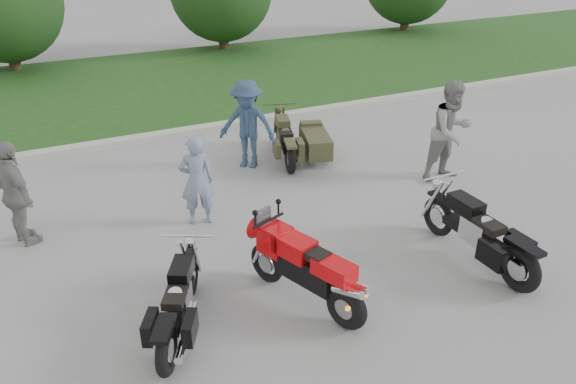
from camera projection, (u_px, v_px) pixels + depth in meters
name	position (u px, v px, depth m)	size (l,w,h in m)	color
ground	(275.00, 273.00, 8.22)	(80.00, 80.00, 0.00)	#9F9F9A
curb	(169.00, 134.00, 13.01)	(60.00, 0.30, 0.15)	#B1AEA6
grass_strip	(133.00, 88.00, 16.36)	(60.00, 8.00, 0.14)	#366121
tree_mid_left	(1.00, 3.00, 16.94)	(3.60, 3.60, 4.00)	#3F2B1C
sportbike_red	(307.00, 269.00, 7.34)	(0.90, 1.96, 0.97)	black
cruiser_left	(178.00, 307.00, 6.90)	(1.06, 1.89, 0.79)	black
cruiser_right	(482.00, 236.00, 8.26)	(0.42, 2.36, 0.91)	black
cruiser_sidecar	(303.00, 142.00, 11.77)	(1.38, 2.07, 0.82)	black
person_stripe	(197.00, 181.00, 9.20)	(0.57, 0.37, 1.56)	#7787A1
person_grey	(451.00, 131.00, 10.66)	(0.95, 0.74, 1.96)	gray
person_denim	(247.00, 125.00, 11.20)	(1.17, 0.67, 1.81)	navy
person_back	(16.00, 194.00, 8.59)	(1.01, 0.42, 1.72)	gray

